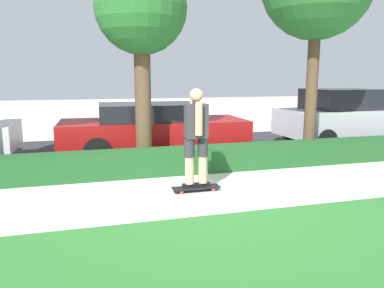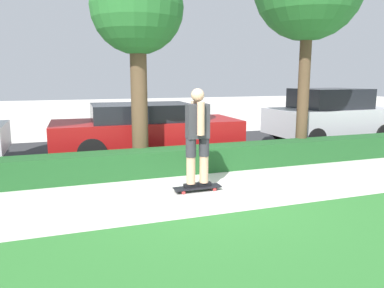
{
  "view_description": "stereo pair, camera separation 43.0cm",
  "coord_description": "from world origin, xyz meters",
  "px_view_note": "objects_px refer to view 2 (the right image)",
  "views": [
    {
      "loc": [
        -1.88,
        -5.98,
        2.01
      ],
      "look_at": [
        -0.02,
        0.6,
        0.79
      ],
      "focal_mm": 35.0,
      "sensor_mm": 36.0,
      "label": 1
    },
    {
      "loc": [
        -2.29,
        -5.85,
        2.01
      ],
      "look_at": [
        -0.02,
        0.6,
        0.79
      ],
      "focal_mm": 35.0,
      "sensor_mm": 36.0,
      "label": 2
    }
  ],
  "objects_px": {
    "skateboard": "(197,188)",
    "tree_mid": "(137,12)",
    "skater_person": "(198,135)",
    "parked_car_rear": "(331,116)",
    "parked_car_middle": "(146,128)"
  },
  "relations": [
    {
      "from": "skateboard",
      "to": "tree_mid",
      "type": "distance_m",
      "value": 3.78
    },
    {
      "from": "skateboard",
      "to": "skater_person",
      "type": "bearing_deg",
      "value": 90.0
    },
    {
      "from": "skater_person",
      "to": "parked_car_rear",
      "type": "distance_m",
      "value": 6.56
    },
    {
      "from": "tree_mid",
      "to": "parked_car_middle",
      "type": "distance_m",
      "value": 3.06
    },
    {
      "from": "skater_person",
      "to": "parked_car_rear",
      "type": "bearing_deg",
      "value": 30.93
    },
    {
      "from": "skateboard",
      "to": "parked_car_rear",
      "type": "relative_size",
      "value": 0.22
    },
    {
      "from": "skater_person",
      "to": "tree_mid",
      "type": "relative_size",
      "value": 0.4
    },
    {
      "from": "parked_car_rear",
      "to": "skater_person",
      "type": "bearing_deg",
      "value": -149.9
    },
    {
      "from": "tree_mid",
      "to": "parked_car_middle",
      "type": "relative_size",
      "value": 0.91
    },
    {
      "from": "parked_car_rear",
      "to": "parked_car_middle",
      "type": "bearing_deg",
      "value": 179.33
    },
    {
      "from": "skater_person",
      "to": "tree_mid",
      "type": "bearing_deg",
      "value": 110.14
    },
    {
      "from": "skater_person",
      "to": "parked_car_middle",
      "type": "distance_m",
      "value": 3.37
    },
    {
      "from": "tree_mid",
      "to": "parked_car_rear",
      "type": "height_order",
      "value": "tree_mid"
    },
    {
      "from": "skateboard",
      "to": "skater_person",
      "type": "distance_m",
      "value": 0.95
    },
    {
      "from": "skateboard",
      "to": "tree_mid",
      "type": "bearing_deg",
      "value": 110.14
    }
  ]
}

